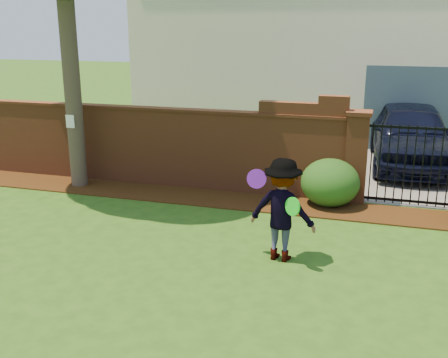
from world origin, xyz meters
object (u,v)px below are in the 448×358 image
(frisbee_purple, at_px, (257,179))
(frisbee_green, at_px, (293,206))
(car, at_px, (412,137))
(man, at_px, (281,210))

(frisbee_purple, xyz_separation_m, frisbee_green, (0.57, -0.11, -0.34))
(car, distance_m, frisbee_green, 6.85)
(frisbee_purple, relative_size, frisbee_green, 1.05)
(frisbee_purple, bearing_deg, car, 69.20)
(frisbee_purple, height_order, frisbee_green, frisbee_purple)
(frisbee_purple, distance_m, frisbee_green, 0.67)
(car, relative_size, frisbee_purple, 16.25)
(man, xyz_separation_m, frisbee_purple, (-0.35, -0.16, 0.52))
(car, xyz_separation_m, man, (-2.10, -6.30, -0.00))
(frisbee_purple, bearing_deg, frisbee_green, -10.90)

